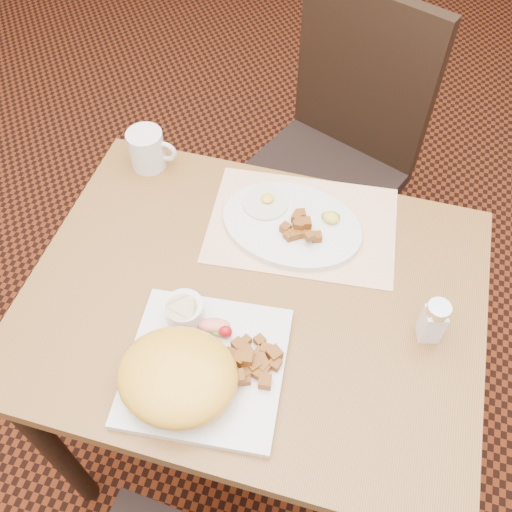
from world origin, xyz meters
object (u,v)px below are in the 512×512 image
object	(u,v)px
salt_shaker	(433,321)
plate_oval	(292,225)
coffee_mug	(148,149)
chair_far	(335,147)
plate_square	(206,366)
table	(253,323)

from	to	relation	value
salt_shaker	plate_oval	bearing A→B (deg)	149.02
coffee_mug	salt_shaker	bearing A→B (deg)	-22.93
plate_oval	coffee_mug	xyz separation A→B (m)	(-0.37, 0.10, 0.04)
coffee_mug	plate_oval	bearing A→B (deg)	-15.37
chair_far	salt_shaker	distance (m)	0.80
plate_square	plate_oval	xyz separation A→B (m)	(0.07, 0.36, 0.00)
plate_square	plate_oval	size ratio (longest dim) A/B	0.92
table	plate_square	xyz separation A→B (m)	(-0.04, -0.17, 0.12)
table	plate_oval	world-z (taller)	plate_oval
chair_far	plate_oval	xyz separation A→B (m)	(-0.02, -0.51, 0.22)
plate_square	coffee_mug	bearing A→B (deg)	122.46
chair_far	plate_square	world-z (taller)	chair_far
table	plate_square	bearing A→B (deg)	-102.61
chair_far	plate_square	distance (m)	0.90
coffee_mug	chair_far	bearing A→B (deg)	46.56
table	salt_shaker	distance (m)	0.38
table	plate_oval	bearing A→B (deg)	80.06
plate_oval	coffee_mug	distance (m)	0.38
salt_shaker	coffee_mug	xyz separation A→B (m)	(-0.67, 0.29, -0.00)
chair_far	coffee_mug	distance (m)	0.62
plate_square	plate_oval	world-z (taller)	plate_oval
table	plate_oval	distance (m)	0.23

